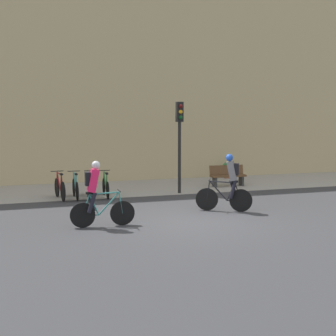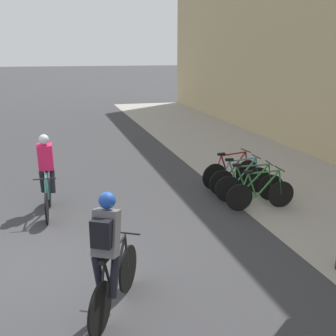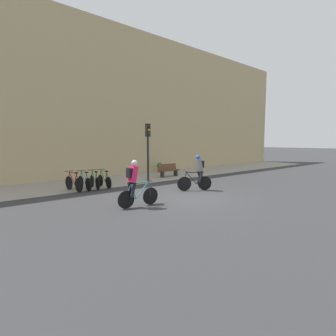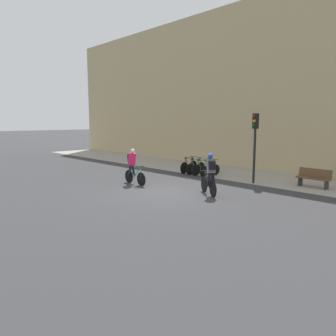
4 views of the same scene
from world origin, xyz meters
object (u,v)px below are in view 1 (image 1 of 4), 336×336
parked_bike_3 (106,186)px  potted_plant (228,169)px  parked_bike_0 (60,188)px  parked_bike_1 (75,188)px  cyclist_grey (229,181)px  parked_bike_2 (91,187)px  traffic_light_pole (180,130)px  cyclist_pink (96,192)px  bench (228,175)px

parked_bike_3 → potted_plant: parked_bike_3 is taller
parked_bike_0 → parked_bike_1: 0.55m
cyclist_grey → parked_bike_0: (-4.83, 3.86, -0.54)m
parked_bike_2 → traffic_light_pole: bearing=-0.7°
cyclist_pink → cyclist_grey: cyclist_grey is taller
cyclist_pink → parked_bike_1: 4.70m
potted_plant → traffic_light_pole: bearing=-136.3°
parked_bike_2 → potted_plant: 7.97m
parked_bike_0 → parked_bike_3: bearing=-0.1°
parked_bike_1 → parked_bike_3: size_ratio=1.00×
parked_bike_0 → parked_bike_2: parked_bike_0 is taller
cyclist_pink → cyclist_grey: bearing=10.7°
parked_bike_0 → potted_plant: 8.97m
parked_bike_0 → parked_bike_2: 1.10m
cyclist_grey → potted_plant: cyclist_grey is taller
parked_bike_2 → potted_plant: size_ratio=2.17×
cyclist_grey → parked_bike_3: bearing=129.4°
cyclist_grey → parked_bike_2: cyclist_grey is taller
cyclist_grey → parked_bike_1: size_ratio=1.09×
parked_bike_2 → parked_bike_1: bearing=179.9°
parked_bike_1 → traffic_light_pole: traffic_light_pole is taller
traffic_light_pole → parked_bike_0: bearing=179.5°
parked_bike_0 → bench: 7.19m
parked_bike_1 → traffic_light_pole: 4.47m
parked_bike_0 → parked_bike_3: parked_bike_0 is taller
bench → parked_bike_2: bearing=-169.8°
cyclist_grey → parked_bike_1: (-4.28, 3.86, -0.55)m
parked_bike_3 → potted_plant: 7.48m
parked_bike_2 → bench: (6.00, 1.08, 0.07)m
cyclist_pink → parked_bike_0: (-0.53, 4.67, -0.54)m
parked_bike_1 → traffic_light_pole: size_ratio=0.47×
traffic_light_pole → potted_plant: traffic_light_pole is taller
cyclist_pink → parked_bike_3: (1.12, 4.67, -0.56)m
parked_bike_1 → potted_plant: (7.70, 3.51, 0.04)m
cyclist_pink → bench: cyclist_pink is taller
parked_bike_2 → traffic_light_pole: (3.43, -0.04, 2.04)m
parked_bike_3 → potted_plant: size_ratio=2.12×
cyclist_pink → parked_bike_2: cyclist_pink is taller
cyclist_grey → parked_bike_1: 5.79m
traffic_light_pole → bench: size_ratio=2.26×
bench → cyclist_grey: bearing=-114.8°
parked_bike_0 → parked_bike_1: (0.55, -0.00, -0.01)m
bench → potted_plant: bench is taller
potted_plant → parked_bike_2: bearing=-153.8°
parked_bike_2 → traffic_light_pole: size_ratio=0.48×
parked_bike_3 → traffic_light_pole: 3.53m
parked_bike_2 → parked_bike_3: (0.55, 0.00, -0.01)m
parked_bike_1 → bench: bearing=9.3°
parked_bike_0 → bench: bearing=8.6°
cyclist_grey → traffic_light_pole: size_ratio=0.51×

